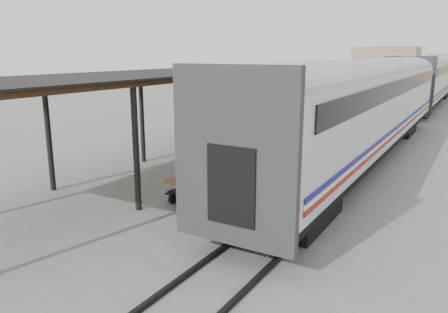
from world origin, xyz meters
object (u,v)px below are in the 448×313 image
luggage_tug (317,116)px  pedestrian (324,114)px  porter (198,152)px  baggage_cart (203,181)px

luggage_tug → pedestrian: (0.49, 0.10, 0.12)m
pedestrian → luggage_tug: bearing=3.0°
porter → pedestrian: bearing=-0.9°
baggage_cart → luggage_tug: size_ratio=1.61×
baggage_cart → luggage_tug: 17.34m
porter → baggage_cart: bearing=14.8°
baggage_cart → luggage_tug: bearing=104.2°
pedestrian → porter: bearing=86.2°
luggage_tug → porter: porter is taller
luggage_tug → porter: size_ratio=0.83×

